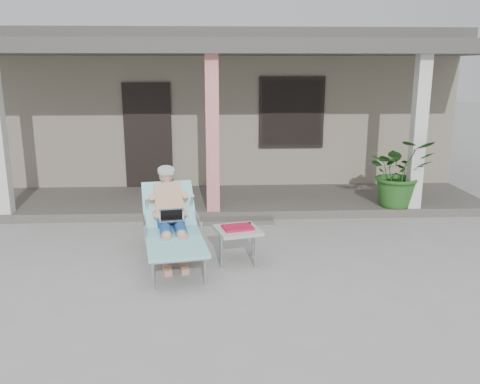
{
  "coord_description": "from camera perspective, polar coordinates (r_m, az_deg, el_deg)",
  "views": [
    {
      "loc": [
        0.02,
        -6.3,
        2.57
      ],
      "look_at": [
        0.38,
        0.6,
        0.85
      ],
      "focal_mm": 38.0,
      "sensor_mm": 36.0,
      "label": 1
    }
  ],
  "objects": [
    {
      "name": "house",
      "position": [
        12.83,
        -3.11,
        9.92
      ],
      "size": [
        10.4,
        5.4,
        3.3
      ],
      "color": "gray",
      "rests_on": "ground"
    },
    {
      "name": "potted_palm",
      "position": [
        9.32,
        17.48,
        2.14
      ],
      "size": [
        1.18,
        1.04,
        1.22
      ],
      "primitive_type": "imported",
      "rotation": [
        0.0,
        0.0,
        -0.09
      ],
      "color": "#26591E",
      "rests_on": "porch_deck"
    },
    {
      "name": "porch_step",
      "position": [
        8.53,
        -2.98,
        -3.3
      ],
      "size": [
        2.0,
        0.3,
        0.07
      ],
      "primitive_type": "cube",
      "color": "#605B56",
      "rests_on": "ground"
    },
    {
      "name": "lounger",
      "position": [
        6.84,
        -7.76,
        -1.41
      ],
      "size": [
        1.02,
        1.98,
        1.25
      ],
      "rotation": [
        0.0,
        0.0,
        0.17
      ],
      "color": "#B7B7BC",
      "rests_on": "ground"
    },
    {
      "name": "porch_overhang",
      "position": [
        9.25,
        -3.22,
        15.32
      ],
      "size": [
        10.0,
        2.3,
        2.85
      ],
      "color": "silver",
      "rests_on": "porch_deck"
    },
    {
      "name": "side_table",
      "position": [
        6.78,
        -0.26,
        -4.5
      ],
      "size": [
        0.68,
        0.68,
        0.5
      ],
      "rotation": [
        0.0,
        0.0,
        0.26
      ],
      "color": "#B7B7B1",
      "rests_on": "ground"
    },
    {
      "name": "ground",
      "position": [
        6.8,
        -2.95,
        -8.24
      ],
      "size": [
        60.0,
        60.0,
        0.0
      ],
      "primitive_type": "plane",
      "color": "#9E9E99",
      "rests_on": "ground"
    },
    {
      "name": "porch_deck",
      "position": [
        9.63,
        -3.0,
        -1.06
      ],
      "size": [
        10.0,
        2.0,
        0.15
      ],
      "primitive_type": "cube",
      "color": "#605B56",
      "rests_on": "ground"
    }
  ]
}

